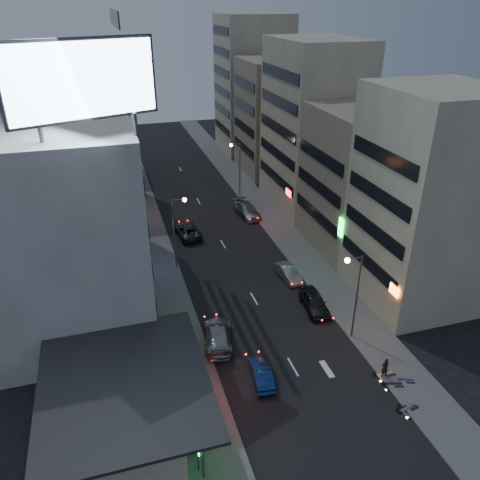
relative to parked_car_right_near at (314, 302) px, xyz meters
name	(u,v)px	position (x,y,z in m)	size (l,w,h in m)	color
ground	(314,404)	(-4.90, -10.77, -0.82)	(180.00, 180.00, 0.00)	black
sidewalk_left	(152,238)	(-12.90, 19.23, -0.76)	(4.00, 120.00, 0.12)	#4C4C4F
sidewalk_right	(274,222)	(3.10, 19.23, -0.76)	(4.00, 120.00, 0.12)	#4C4C4F
food_court	(113,406)	(-18.80, -8.77, 1.17)	(11.00, 13.00, 3.88)	#C3B899
white_building	(58,211)	(-21.90, 9.23, 8.18)	(14.00, 24.00, 18.00)	silver
shophouse_near	(425,201)	(10.10, -0.27, 9.18)	(10.00, 11.00, 20.00)	#C3B899
shophouse_mid	(363,179)	(10.60, 11.23, 7.18)	(11.00, 12.00, 16.00)	gray
shophouse_far	(313,127)	(10.10, 24.23, 10.18)	(10.00, 14.00, 22.00)	#C3B899
far_left_a	(77,132)	(-20.40, 34.23, 9.18)	(11.00, 10.00, 20.00)	silver
far_left_b	(77,128)	(-20.90, 47.23, 6.68)	(12.00, 10.00, 15.00)	gray
far_right_a	(276,117)	(10.60, 39.23, 8.18)	(11.00, 12.00, 18.00)	gray
far_right_b	(253,85)	(11.10, 53.23, 11.18)	(12.00, 12.00, 24.00)	#C3B899
billboard	(82,81)	(-17.89, -0.79, 20.84)	(9.52, 3.75, 6.20)	#595B60
street_lamp_right_near	(354,286)	(1.00, -4.77, 4.55)	(1.60, 0.44, 8.02)	#595B60
street_lamp_left	(177,223)	(-10.81, 11.23, 4.55)	(1.60, 0.44, 8.02)	#595B60
street_lamp_right_far	(237,162)	(1.00, 29.23, 4.55)	(1.60, 0.44, 8.02)	#595B60
parked_car_right_near	(314,302)	(0.00, 0.00, 0.00)	(1.93, 4.79, 1.63)	black
parked_car_right_mid	(288,273)	(-0.34, 5.79, -0.14)	(1.44, 4.12, 1.36)	#A6A8AF
parked_car_left	(187,230)	(-8.56, 18.63, -0.06)	(2.51, 5.44, 1.51)	#292A2E
parked_car_right_far	(247,210)	(0.35, 22.35, 0.01)	(2.31, 5.67, 1.65)	#94969B
road_car_blue	(261,374)	(-7.83, -7.44, -0.17)	(1.37, 3.92, 1.29)	navy
road_car_silver	(218,335)	(-9.90, -2.14, -0.02)	(2.23, 5.49, 1.59)	#97999E
person	(385,368)	(1.40, -9.85, 0.17)	(0.63, 0.41, 1.73)	black
scooter_black_a	(417,399)	(2.06, -13.02, -0.21)	(1.60, 0.53, 0.98)	black
scooter_silver_a	(414,396)	(2.00, -12.81, -0.08)	(2.02, 0.67, 1.23)	#9C9EA4
scooter_blue	(415,374)	(3.46, -10.84, -0.14)	(1.84, 0.61, 1.12)	navy
scooter_black_b	(403,376)	(2.38, -10.85, -0.09)	(1.97, 0.66, 1.21)	black
scooter_silver_b	(393,365)	(2.37, -9.51, -0.08)	(2.03, 0.68, 1.24)	#ABAEB3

